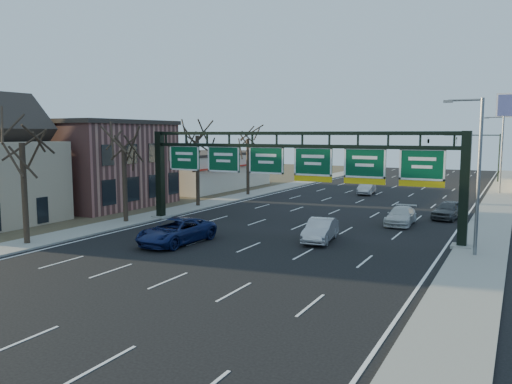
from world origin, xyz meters
The scene contains 20 objects.
ground centered at (0.00, 0.00, 0.00)m, with size 160.00×160.00×0.00m, color black.
sidewalk_left centered at (-12.80, 20.00, 0.06)m, with size 3.00×120.00×0.12m, color gray.
sidewalk_right centered at (12.80, 20.00, 0.06)m, with size 3.00×120.00×0.12m, color gray.
dirt_strip_left centered at (-25.00, 20.00, 0.03)m, with size 21.00×120.00×0.06m, color #473D2B.
lane_markings centered at (0.00, 20.00, 0.01)m, with size 21.60×120.00×0.01m, color white.
sign_gantry centered at (0.16, 8.00, 4.63)m, with size 24.60×1.20×7.20m.
brick_block centered at (-21.50, 11.00, 4.16)m, with size 10.40×12.40×8.30m.
cream_strip centered at (-21.48, 29.00, 2.36)m, with size 10.90×18.40×4.70m.
tree_near centered at (-12.80, -4.00, 7.48)m, with size 3.60×3.60×8.86m.
tree_gantry centered at (-12.80, 5.00, 7.11)m, with size 3.60×3.60×8.48m.
tree_mid centered at (-12.80, 15.00, 7.85)m, with size 3.60×3.60×9.24m.
tree_far centered at (-12.80, 25.00, 7.48)m, with size 3.60×3.60×8.86m.
streetlight_near centered at (12.47, 6.00, 5.08)m, with size 2.15×0.22×9.00m.
streetlight_far centered at (12.47, 40.00, 5.08)m, with size 2.15×0.22×9.00m.
traffic_signal_mast centered at (5.69, 55.00, 5.50)m, with size 10.16×0.54×7.00m.
car_blue_suv centered at (-4.64, 0.78, 0.80)m, with size 2.67×5.78×1.61m, color navy.
car_silver_sedan centered at (3.29, 5.75, 0.74)m, with size 1.56×4.48×1.48m, color #A9A9AE.
car_white_wagon centered at (6.65, 14.41, 0.68)m, with size 1.91×4.69×1.36m, color silver.
car_grey_far centered at (9.58, 18.91, 0.76)m, with size 1.78×4.44×1.51m, color #46494B.
car_silver_distant centered at (-1.08, 32.45, 0.73)m, with size 1.54×4.42×1.46m, color #B4B4B9.
Camera 1 is at (14.68, -24.58, 7.03)m, focal length 35.00 mm.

